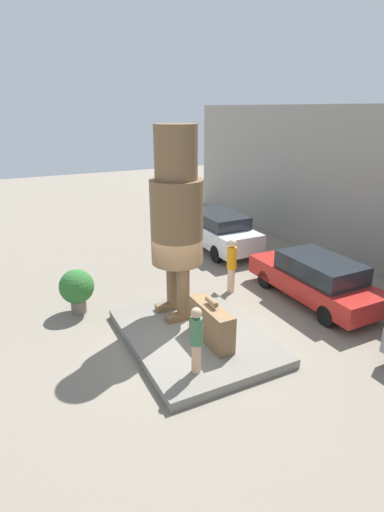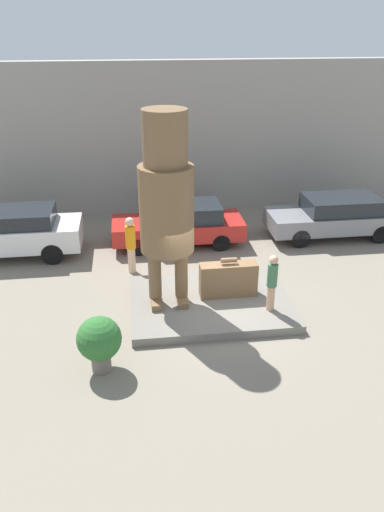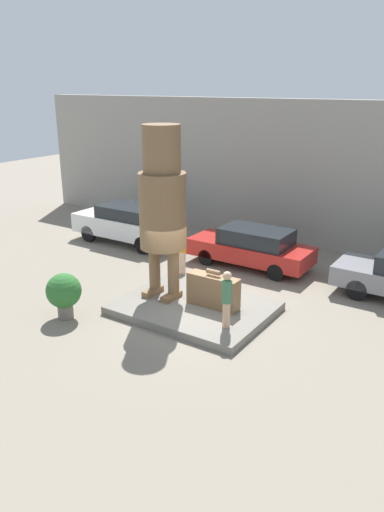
{
  "view_description": "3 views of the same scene",
  "coord_description": "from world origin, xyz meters",
  "px_view_note": "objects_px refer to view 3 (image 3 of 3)",
  "views": [
    {
      "loc": [
        8.12,
        -4.15,
        5.77
      ],
      "look_at": [
        -0.29,
        0.07,
        2.27
      ],
      "focal_mm": 28.0,
      "sensor_mm": 36.0,
      "label": 1
    },
    {
      "loc": [
        -2.06,
        -11.82,
        7.31
      ],
      "look_at": [
        -0.5,
        0.02,
        1.6
      ],
      "focal_mm": 35.0,
      "sensor_mm": 36.0,
      "label": 2
    },
    {
      "loc": [
        7.43,
        -11.37,
        6.49
      ],
      "look_at": [
        -0.04,
        -0.06,
        1.78
      ],
      "focal_mm": 35.0,
      "sensor_mm": 36.0,
      "label": 3
    }
  ],
  "objects_px": {
    "giant_suitcase": "(213,291)",
    "tourist": "(227,297)",
    "planter_pot": "(64,292)",
    "parked_car_red": "(252,247)",
    "statue_figure": "(162,200)",
    "parked_car_white": "(128,223)",
    "worker_hivis": "(182,247)"
  },
  "relations": [
    {
      "from": "planter_pot",
      "to": "statue_figure",
      "type": "bearing_deg",
      "value": 54.3
    },
    {
      "from": "statue_figure",
      "to": "tourist",
      "type": "xyz_separation_m",
      "value": [
        2.66,
        -0.78,
        -2.15
      ]
    },
    {
      "from": "statue_figure",
      "to": "planter_pot",
      "type": "distance_m",
      "value": 3.9
    },
    {
      "from": "parked_car_white",
      "to": "parked_car_red",
      "type": "xyz_separation_m",
      "value": [
        5.74,
        0.28,
        -0.1
      ]
    },
    {
      "from": "worker_hivis",
      "to": "giant_suitcase",
      "type": "bearing_deg",
      "value": -40.27
    },
    {
      "from": "giant_suitcase",
      "to": "parked_car_white",
      "type": "bearing_deg",
      "value": 149.15
    },
    {
      "from": "statue_figure",
      "to": "parked_car_red",
      "type": "height_order",
      "value": "statue_figure"
    },
    {
      "from": "parked_car_red",
      "to": "planter_pot",
      "type": "bearing_deg",
      "value": 69.56
    },
    {
      "from": "giant_suitcase",
      "to": "planter_pot",
      "type": "height_order",
      "value": "giant_suitcase"
    },
    {
      "from": "parked_car_red",
      "to": "statue_figure",
      "type": "bearing_deg",
      "value": 79.86
    },
    {
      "from": "giant_suitcase",
      "to": "parked_car_white",
      "type": "distance_m",
      "value": 7.73
    },
    {
      "from": "giant_suitcase",
      "to": "worker_hivis",
      "type": "bearing_deg",
      "value": 139.73
    },
    {
      "from": "planter_pot",
      "to": "worker_hivis",
      "type": "distance_m",
      "value": 4.9
    },
    {
      "from": "giant_suitcase",
      "to": "tourist",
      "type": "bearing_deg",
      "value": -43.5
    },
    {
      "from": "worker_hivis",
      "to": "statue_figure",
      "type": "bearing_deg",
      "value": -68.07
    },
    {
      "from": "giant_suitcase",
      "to": "tourist",
      "type": "relative_size",
      "value": 1.0
    },
    {
      "from": "giant_suitcase",
      "to": "tourist",
      "type": "height_order",
      "value": "tourist"
    },
    {
      "from": "giant_suitcase",
      "to": "tourist",
      "type": "distance_m",
      "value": 1.39
    },
    {
      "from": "statue_figure",
      "to": "giant_suitcase",
      "type": "xyz_separation_m",
      "value": [
        1.69,
        0.14,
        -2.53
      ]
    },
    {
      "from": "giant_suitcase",
      "to": "planter_pot",
      "type": "relative_size",
      "value": 1.17
    },
    {
      "from": "parked_car_red",
      "to": "worker_hivis",
      "type": "xyz_separation_m",
      "value": [
        -1.74,
        -2.0,
        0.23
      ]
    },
    {
      "from": "parked_car_red",
      "to": "worker_hivis",
      "type": "bearing_deg",
      "value": 49.0
    },
    {
      "from": "statue_figure",
      "to": "giant_suitcase",
      "type": "distance_m",
      "value": 3.05
    },
    {
      "from": "tourist",
      "to": "planter_pot",
      "type": "xyz_separation_m",
      "value": [
        -4.42,
        -1.67,
        -0.31
      ]
    },
    {
      "from": "giant_suitcase",
      "to": "parked_car_white",
      "type": "xyz_separation_m",
      "value": [
        -6.64,
        3.96,
        0.15
      ]
    },
    {
      "from": "parked_car_red",
      "to": "planter_pot",
      "type": "distance_m",
      "value": 7.3
    },
    {
      "from": "planter_pot",
      "to": "worker_hivis",
      "type": "height_order",
      "value": "worker_hivis"
    },
    {
      "from": "tourist",
      "to": "giant_suitcase",
      "type": "bearing_deg",
      "value": 136.5
    },
    {
      "from": "giant_suitcase",
      "to": "parked_car_red",
      "type": "distance_m",
      "value": 4.34
    },
    {
      "from": "planter_pot",
      "to": "giant_suitcase",
      "type": "bearing_deg",
      "value": 36.93
    },
    {
      "from": "parked_car_white",
      "to": "planter_pot",
      "type": "xyz_separation_m",
      "value": [
        3.19,
        -6.56,
        -0.07
      ]
    },
    {
      "from": "tourist",
      "to": "parked_car_red",
      "type": "height_order",
      "value": "tourist"
    }
  ]
}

